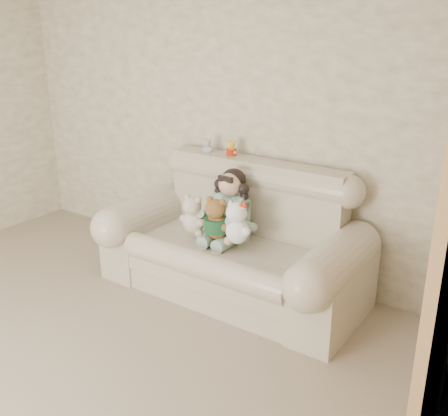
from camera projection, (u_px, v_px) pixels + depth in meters
wall_back at (217, 117)px, 4.47m from camera, size 4.50×0.00×4.50m
wall_right at (363, 341)px, 1.33m from camera, size 0.00×5.00×5.00m
sofa at (231, 233)px, 4.07m from camera, size 2.10×0.95×1.03m
seated_child at (231, 204)px, 4.10m from camera, size 0.38×0.45×0.59m
brown_teddy at (216, 214)px, 3.95m from camera, size 0.28×0.23×0.39m
white_cat at (237, 218)px, 3.87m from camera, size 0.31×0.27×0.39m
cream_teddy at (193, 211)px, 4.05m from camera, size 0.24×0.18×0.36m
yellow_mini_bear at (231, 148)px, 4.29m from camera, size 0.13×0.11×0.17m
grey_mini_plush at (208, 145)px, 4.41m from camera, size 0.12×0.10×0.16m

